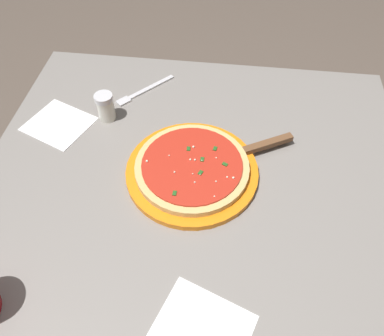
{
  "coord_description": "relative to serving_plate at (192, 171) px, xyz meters",
  "views": [
    {
      "loc": [
        -0.06,
        0.5,
        1.41
      ],
      "look_at": [
        0.01,
        -0.03,
        0.76
      ],
      "focal_mm": 35.3,
      "sensor_mm": 36.0,
      "label": 1
    }
  ],
  "objects": [
    {
      "name": "fork",
      "position": [
        0.17,
        -0.27,
        -0.01
      ],
      "size": [
        0.14,
        0.15,
        0.0
      ],
      "color": "silver",
      "rests_on": "restaurant_table"
    },
    {
      "name": "pizza_server",
      "position": [
        -0.13,
        -0.07,
        0.01
      ],
      "size": [
        0.21,
        0.14,
        0.01
      ],
      "color": "silver",
      "rests_on": "serving_plate"
    },
    {
      "name": "napkin_folded_right",
      "position": [
        0.36,
        -0.12,
        -0.01
      ],
      "size": [
        0.19,
        0.18,
        0.0
      ],
      "primitive_type": "cube",
      "rotation": [
        0.0,
        0.0,
        -0.39
      ],
      "color": "white",
      "rests_on": "restaurant_table"
    },
    {
      "name": "pizza",
      "position": [
        -0.0,
        0.0,
        0.02
      ],
      "size": [
        0.26,
        0.26,
        0.02
      ],
      "color": "#DBB26B",
      "rests_on": "serving_plate"
    },
    {
      "name": "restaurant_table",
      "position": [
        -0.01,
        0.03,
        -0.14
      ],
      "size": [
        0.98,
        0.91,
        0.74
      ],
      "color": "black",
      "rests_on": "ground_plane"
    },
    {
      "name": "ground_plane",
      "position": [
        -0.01,
        0.03,
        -0.74
      ],
      "size": [
        5.0,
        5.0,
        0.0
      ],
      "primitive_type": "plane",
      "color": "brown"
    },
    {
      "name": "parmesan_shaker",
      "position": [
        0.24,
        -0.16,
        0.03
      ],
      "size": [
        0.05,
        0.05,
        0.07
      ],
      "color": "silver",
      "rests_on": "restaurant_table"
    },
    {
      "name": "napkin_loose_left",
      "position": [
        -0.06,
        0.33,
        -0.01
      ],
      "size": [
        0.19,
        0.17,
        0.0
      ],
      "primitive_type": "cube",
      "rotation": [
        0.0,
        0.0,
        -0.35
      ],
      "color": "white",
      "rests_on": "restaurant_table"
    },
    {
      "name": "serving_plate",
      "position": [
        0.0,
        0.0,
        0.0
      ],
      "size": [
        0.3,
        0.3,
        0.02
      ],
      "primitive_type": "cylinder",
      "color": "orange",
      "rests_on": "restaurant_table"
    }
  ]
}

